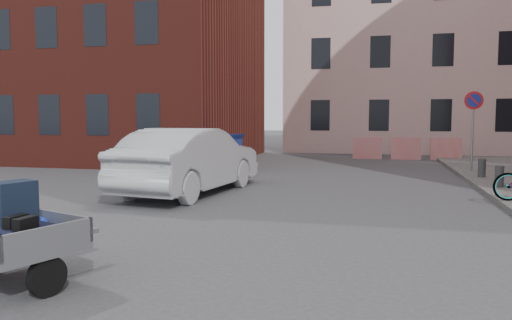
# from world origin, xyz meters

# --- Properties ---
(ground) EXTENTS (120.00, 120.00, 0.00)m
(ground) POSITION_xyz_m (0.00, 0.00, 0.00)
(ground) COLOR #38383A
(ground) RESTS_ON ground
(building_brick) EXTENTS (12.00, 10.00, 14.00)m
(building_brick) POSITION_xyz_m (-9.00, 13.00, 7.00)
(building_brick) COLOR #591E16
(building_brick) RESTS_ON ground
(building_pink) EXTENTS (16.00, 8.00, 14.00)m
(building_pink) POSITION_xyz_m (6.00, 22.00, 7.00)
(building_pink) COLOR #CBA59C
(building_pink) RESTS_ON ground
(far_building) EXTENTS (6.00, 6.00, 8.00)m
(far_building) POSITION_xyz_m (-20.00, 22.00, 4.00)
(far_building) COLOR maroon
(far_building) RESTS_ON ground
(no_parking_sign) EXTENTS (0.60, 0.09, 2.65)m
(no_parking_sign) POSITION_xyz_m (6.00, 9.48, 2.01)
(no_parking_sign) COLOR gray
(no_parking_sign) RESTS_ON sidewalk
(barriers) EXTENTS (4.70, 0.18, 1.00)m
(barriers) POSITION_xyz_m (4.20, 15.00, 0.50)
(barriers) COLOR red
(barriers) RESTS_ON ground
(trailer) EXTENTS (1.88, 1.98, 1.20)m
(trailer) POSITION_xyz_m (-1.24, -3.52, 0.61)
(trailer) COLOR black
(trailer) RESTS_ON ground
(dumpster) EXTENTS (3.41, 2.27, 1.31)m
(dumpster) POSITION_xyz_m (-3.43, 8.51, 0.66)
(dumpster) COLOR navy
(dumpster) RESTS_ON ground
(silver_car) EXTENTS (2.38, 5.20, 1.65)m
(silver_car) POSITION_xyz_m (-1.66, 3.45, 0.83)
(silver_car) COLOR #A9ACB1
(silver_car) RESTS_ON ground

